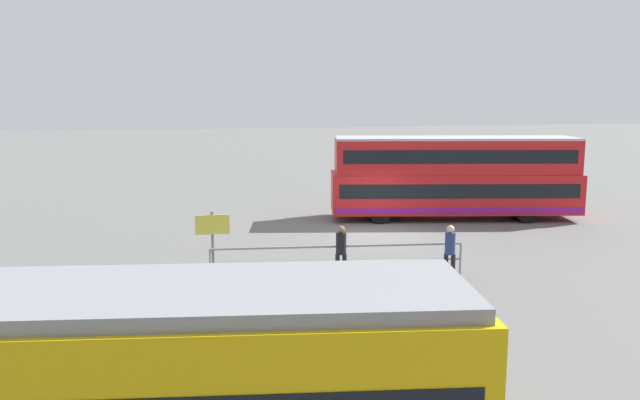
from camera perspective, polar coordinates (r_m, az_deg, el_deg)
name	(u,v)px	position (r m, az deg, el deg)	size (l,w,h in m)	color
ground_plane	(378,234)	(26.88, 5.15, -3.03)	(160.00, 160.00, 0.00)	slate
double_decker_bus	(454,177)	(30.40, 11.73, 1.99)	(11.55, 4.72, 3.78)	red
pedestrian_near_railing	(341,249)	(20.08, 1.87, -4.34)	(0.36, 0.34, 1.75)	black
pedestrian_crossing	(450,249)	(20.39, 11.38, -4.25)	(0.42, 0.42, 1.78)	black
pedestrian_railing	(338,256)	(20.32, 1.58, -4.95)	(7.92, 1.03, 1.08)	gray
info_sign	(213,234)	(20.09, -9.44, -2.96)	(1.04, 0.14, 2.21)	slate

